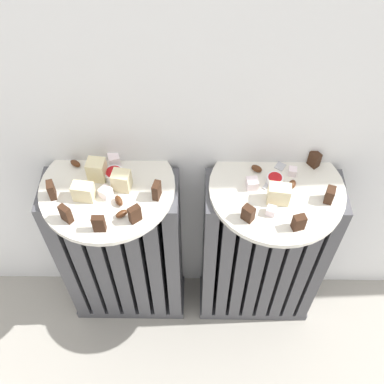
{
  "coord_description": "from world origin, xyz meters",
  "views": [
    {
      "loc": [
        0.01,
        -0.37,
        1.38
      ],
      "look_at": [
        0.0,
        0.28,
        0.55
      ],
      "focal_mm": 43.62,
      "sensor_mm": 36.0,
      "label": 1
    }
  ],
  "objects_px": {
    "plate_left": "(107,187)",
    "plate_right": "(277,189)",
    "jam_bowl_right": "(275,180)",
    "fork": "(275,173)",
    "radiator_right": "(261,256)",
    "jam_bowl_left": "(114,174)",
    "radiator_left": "(123,254)"
  },
  "relations": [
    {
      "from": "plate_right",
      "to": "jam_bowl_left",
      "type": "height_order",
      "value": "jam_bowl_left"
    },
    {
      "from": "radiator_left",
      "to": "radiator_right",
      "type": "xyz_separation_m",
      "value": [
        0.38,
        0.0,
        0.0
      ]
    },
    {
      "from": "radiator_left",
      "to": "plate_left",
      "type": "bearing_deg",
      "value": -135.0
    },
    {
      "from": "radiator_left",
      "to": "fork",
      "type": "bearing_deg",
      "value": 5.92
    },
    {
      "from": "radiator_left",
      "to": "radiator_right",
      "type": "relative_size",
      "value": 1.0
    },
    {
      "from": "radiator_right",
      "to": "fork",
      "type": "xyz_separation_m",
      "value": [
        -0.0,
        0.04,
        0.3
      ]
    },
    {
      "from": "plate_left",
      "to": "fork",
      "type": "xyz_separation_m",
      "value": [
        0.38,
        0.04,
        0.01
      ]
    },
    {
      "from": "radiator_right",
      "to": "plate_left",
      "type": "relative_size",
      "value": 1.85
    },
    {
      "from": "plate_right",
      "to": "radiator_left",
      "type": "bearing_deg",
      "value": 180.0
    },
    {
      "from": "radiator_left",
      "to": "fork",
      "type": "distance_m",
      "value": 0.48
    },
    {
      "from": "radiator_left",
      "to": "plate_left",
      "type": "distance_m",
      "value": 0.29
    },
    {
      "from": "radiator_right",
      "to": "jam_bowl_right",
      "type": "xyz_separation_m",
      "value": [
        -0.01,
        0.01,
        0.31
      ]
    },
    {
      "from": "radiator_right",
      "to": "plate_left",
      "type": "bearing_deg",
      "value": -180.0
    },
    {
      "from": "fork",
      "to": "plate_left",
      "type": "bearing_deg",
      "value": -174.08
    },
    {
      "from": "radiator_right",
      "to": "jam_bowl_left",
      "type": "relative_size",
      "value": 12.89
    },
    {
      "from": "plate_right",
      "to": "jam_bowl_right",
      "type": "bearing_deg",
      "value": 113.51
    },
    {
      "from": "plate_left",
      "to": "jam_bowl_left",
      "type": "relative_size",
      "value": 6.96
    },
    {
      "from": "jam_bowl_left",
      "to": "jam_bowl_right",
      "type": "bearing_deg",
      "value": -1.85
    },
    {
      "from": "radiator_right",
      "to": "jam_bowl_right",
      "type": "bearing_deg",
      "value": 113.51
    },
    {
      "from": "radiator_right",
      "to": "plate_left",
      "type": "height_order",
      "value": "plate_left"
    },
    {
      "from": "jam_bowl_right",
      "to": "fork",
      "type": "bearing_deg",
      "value": 79.91
    },
    {
      "from": "jam_bowl_left",
      "to": "fork",
      "type": "xyz_separation_m",
      "value": [
        0.36,
        0.01,
        -0.01
      ]
    },
    {
      "from": "plate_left",
      "to": "jam_bowl_left",
      "type": "bearing_deg",
      "value": 59.81
    },
    {
      "from": "plate_left",
      "to": "plate_right",
      "type": "height_order",
      "value": "same"
    },
    {
      "from": "radiator_left",
      "to": "radiator_right",
      "type": "height_order",
      "value": "same"
    },
    {
      "from": "plate_left",
      "to": "fork",
      "type": "height_order",
      "value": "fork"
    },
    {
      "from": "radiator_left",
      "to": "plate_left",
      "type": "height_order",
      "value": "plate_left"
    },
    {
      "from": "plate_right",
      "to": "fork",
      "type": "bearing_deg",
      "value": 91.78
    },
    {
      "from": "radiator_right",
      "to": "plate_right",
      "type": "height_order",
      "value": "plate_right"
    },
    {
      "from": "plate_left",
      "to": "radiator_left",
      "type": "bearing_deg",
      "value": 45.0
    },
    {
      "from": "radiator_left",
      "to": "plate_right",
      "type": "xyz_separation_m",
      "value": [
        0.38,
        -0.0,
        0.29
      ]
    },
    {
      "from": "radiator_left",
      "to": "plate_left",
      "type": "relative_size",
      "value": 1.85
    }
  ]
}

